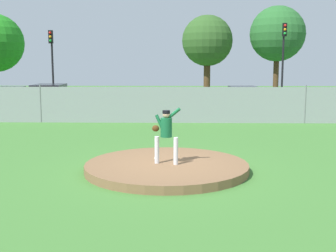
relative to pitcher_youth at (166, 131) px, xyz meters
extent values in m
plane|color=#427A33|center=(0.02, 6.09, -1.17)|extent=(80.00, 80.00, 0.00)
cube|color=#2B2B2D|center=(0.02, 14.59, -1.17)|extent=(44.00, 7.00, 0.01)
cylinder|color=brown|center=(0.02, 0.09, -1.05)|extent=(4.64, 4.64, 0.23)
cylinder|color=silver|center=(-0.26, 0.07, -0.55)|extent=(0.13, 0.13, 0.77)
cylinder|color=silver|center=(0.28, -0.08, -0.55)|extent=(0.13, 0.13, 0.77)
cylinder|color=#145933|center=(0.01, 0.00, 0.10)|extent=(0.32, 0.32, 0.53)
cylinder|color=#145933|center=(0.19, 0.00, 0.47)|extent=(0.47, 0.21, 0.40)
cylinder|color=#145933|center=(-0.17, 0.00, 0.24)|extent=(0.29, 0.16, 0.46)
ellipsoid|color=#4C2D14|center=(-0.29, 0.05, 0.07)|extent=(0.20, 0.12, 0.18)
sphere|color=tan|center=(0.01, 0.00, 0.47)|extent=(0.20, 0.20, 0.20)
cylinder|color=black|center=(0.01, 0.00, 0.54)|extent=(0.21, 0.21, 0.09)
sphere|color=white|center=(-0.33, 0.56, -0.90)|extent=(0.07, 0.07, 0.07)
cube|color=gray|center=(0.02, 10.09, -0.25)|extent=(33.83, 0.03, 1.84)
cylinder|color=slate|center=(-6.75, 10.09, -0.20)|extent=(0.07, 0.07, 1.94)
cylinder|color=slate|center=(6.79, 10.09, -0.20)|extent=(0.07, 0.07, 1.94)
cube|color=#146066|center=(4.40, 14.52, -0.48)|extent=(2.09, 4.86, 0.73)
cube|color=black|center=(4.40, 14.52, 0.17)|extent=(1.81, 2.71, 0.57)
cylinder|color=black|center=(4.31, 15.99, -0.85)|extent=(1.89, 0.76, 0.64)
cylinder|color=black|center=(4.50, 13.05, -0.85)|extent=(1.89, 0.76, 0.64)
cube|color=maroon|center=(-10.42, 14.97, -0.52)|extent=(1.82, 4.04, 0.66)
cube|color=black|center=(-10.42, 14.97, 0.10)|extent=(1.67, 2.23, 0.57)
cylinder|color=black|center=(-10.41, 16.22, -0.85)|extent=(1.86, 0.65, 0.64)
cylinder|color=black|center=(-10.43, 13.72, -0.85)|extent=(1.86, 0.65, 0.64)
cube|color=tan|center=(-4.07, 14.36, -0.53)|extent=(2.07, 4.23, 0.64)
cube|color=black|center=(-4.07, 14.36, 0.08)|extent=(1.83, 2.36, 0.58)
cylinder|color=black|center=(-4.14, 15.65, -0.85)|extent=(1.96, 0.73, 0.64)
cylinder|color=black|center=(-4.01, 13.08, -0.85)|extent=(1.96, 0.73, 0.64)
cube|color=#A81919|center=(-7.53, 14.25, -0.47)|extent=(2.18, 4.87, 0.77)
cube|color=black|center=(-7.53, 14.25, 0.26)|extent=(1.89, 2.72, 0.68)
cylinder|color=black|center=(-7.63, 15.72, -0.85)|extent=(1.97, 0.77, 0.64)
cylinder|color=black|center=(-7.44, 12.78, -0.85)|extent=(1.97, 0.77, 0.64)
cone|color=orange|center=(-1.00, 14.00, -0.89)|extent=(0.32, 0.32, 0.55)
cube|color=black|center=(-1.00, 14.00, -1.15)|extent=(0.40, 0.40, 0.03)
cylinder|color=black|center=(-8.59, 18.80, 1.48)|extent=(0.14, 0.14, 5.30)
cube|color=black|center=(-8.59, 18.62, 3.68)|extent=(0.28, 0.24, 0.90)
sphere|color=red|center=(-8.59, 18.50, 3.95)|extent=(0.18, 0.18, 0.18)
sphere|color=orange|center=(-8.59, 18.50, 3.68)|extent=(0.18, 0.18, 0.18)
sphere|color=green|center=(-8.59, 18.50, 3.41)|extent=(0.18, 0.18, 0.18)
cylinder|color=black|center=(7.72, 19.12, 1.73)|extent=(0.14, 0.14, 5.79)
cube|color=black|center=(7.72, 18.94, 4.17)|extent=(0.28, 0.24, 0.90)
sphere|color=red|center=(7.72, 18.82, 4.44)|extent=(0.18, 0.18, 0.18)
sphere|color=orange|center=(7.72, 18.82, 4.17)|extent=(0.18, 0.18, 0.18)
sphere|color=green|center=(7.72, 18.82, 3.90)|extent=(0.18, 0.18, 0.18)
cylinder|color=#4C331E|center=(2.67, 23.57, 0.53)|extent=(0.53, 0.53, 3.40)
sphere|color=#305823|center=(2.67, 23.57, 3.66)|extent=(4.08, 4.08, 4.08)
cylinder|color=#4C331E|center=(8.14, 23.02, 0.73)|extent=(0.43, 0.43, 3.81)
sphere|color=#29652B|center=(8.14, 23.02, 4.16)|extent=(4.35, 4.35, 4.35)
camera|label=1|loc=(0.35, -11.89, 1.88)|focal=46.18mm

